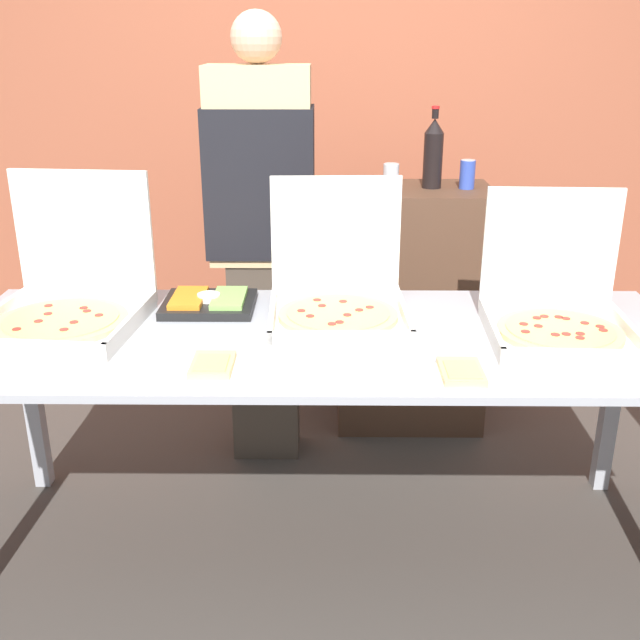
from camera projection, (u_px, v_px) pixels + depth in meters
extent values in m
plane|color=#423D38|center=(320.00, 546.00, 2.73)|extent=(16.00, 16.00, 0.00)
cube|color=#9E5138|center=(323.00, 106.00, 3.81)|extent=(10.00, 0.06, 2.80)
cube|color=#A8AAB2|center=(320.00, 338.00, 2.43)|extent=(2.39, 0.90, 0.02)
cube|color=#A8AAB2|center=(32.00, 396.00, 2.96)|extent=(0.06, 0.06, 0.81)
cube|color=#A8AAB2|center=(612.00, 398.00, 2.94)|extent=(0.06, 0.06, 0.81)
cube|color=silver|center=(62.00, 327.00, 2.46)|extent=(0.53, 0.53, 0.02)
cube|color=silver|center=(28.00, 346.00, 2.23)|extent=(0.49, 0.06, 0.04)
cube|color=silver|center=(131.00, 321.00, 2.43)|extent=(0.06, 0.49, 0.04)
cube|color=silver|center=(84.00, 236.00, 2.61)|extent=(0.49, 0.06, 0.46)
cylinder|color=#E5C17A|center=(62.00, 322.00, 2.46)|extent=(0.43, 0.43, 0.02)
cylinder|color=#EFCC70|center=(61.00, 319.00, 2.45)|extent=(0.37, 0.37, 0.00)
cylinder|color=#B22D23|center=(99.00, 315.00, 2.47)|extent=(0.03, 0.03, 0.00)
cylinder|color=#B22D23|center=(87.00, 311.00, 2.51)|extent=(0.03, 0.03, 0.00)
cylinder|color=#B22D23|center=(84.00, 308.00, 2.54)|extent=(0.03, 0.03, 0.00)
cylinder|color=#B22D23|center=(48.00, 306.00, 2.56)|extent=(0.03, 0.03, 0.00)
cylinder|color=#B22D23|center=(48.00, 314.00, 2.49)|extent=(0.03, 0.03, 0.00)
cylinder|color=#B22D23|center=(39.00, 321.00, 2.42)|extent=(0.03, 0.03, 0.00)
cylinder|color=#B22D23|center=(17.00, 329.00, 2.36)|extent=(0.03, 0.03, 0.00)
cylinder|color=#B22D23|center=(64.00, 329.00, 2.35)|extent=(0.03, 0.03, 0.00)
cylinder|color=#B22D23|center=(74.00, 322.00, 2.41)|extent=(0.03, 0.03, 0.00)
cube|color=silver|center=(559.00, 337.00, 2.38)|extent=(0.47, 0.47, 0.02)
cube|color=silver|center=(578.00, 356.00, 2.17)|extent=(0.45, 0.04, 0.04)
cube|color=silver|center=(491.00, 327.00, 2.38)|extent=(0.04, 0.45, 0.04)
cube|color=silver|center=(629.00, 330.00, 2.36)|extent=(0.04, 0.45, 0.04)
cube|color=silver|center=(550.00, 250.00, 2.52)|extent=(0.45, 0.04, 0.42)
cylinder|color=#E5C17A|center=(560.00, 332.00, 2.37)|extent=(0.39, 0.39, 0.02)
cylinder|color=#EFCC70|center=(560.00, 328.00, 2.37)|extent=(0.34, 0.34, 0.00)
cylinder|color=#B22D23|center=(600.00, 326.00, 2.38)|extent=(0.03, 0.03, 0.00)
cylinder|color=#B22D23|center=(584.00, 323.00, 2.41)|extent=(0.03, 0.03, 0.00)
cylinder|color=#B22D23|center=(566.00, 318.00, 2.44)|extent=(0.03, 0.03, 0.00)
cylinder|color=#B22D23|center=(559.00, 317.00, 2.46)|extent=(0.03, 0.03, 0.00)
cylinder|color=#B22D23|center=(544.00, 316.00, 2.46)|extent=(0.03, 0.03, 0.00)
cylinder|color=#B22D23|center=(537.00, 318.00, 2.45)|extent=(0.03, 0.03, 0.00)
cylinder|color=#B22D23|center=(538.00, 326.00, 2.38)|extent=(0.03, 0.03, 0.00)
cylinder|color=#B22D23|center=(524.00, 324.00, 2.40)|extent=(0.03, 0.03, 0.00)
cylinder|color=#B22D23|center=(525.00, 331.00, 2.34)|extent=(0.03, 0.03, 0.00)
cylinder|color=#B22D23|center=(555.00, 335.00, 2.31)|extent=(0.03, 0.03, 0.00)
cylinder|color=#B22D23|center=(566.00, 334.00, 2.32)|extent=(0.03, 0.03, 0.00)
cylinder|color=#B22D23|center=(580.00, 338.00, 2.29)|extent=(0.03, 0.03, 0.00)
cylinder|color=#B22D23|center=(580.00, 334.00, 2.32)|extent=(0.03, 0.03, 0.00)
cylinder|color=#B22D23|center=(603.00, 330.00, 2.35)|extent=(0.03, 0.03, 0.00)
cube|color=silver|center=(338.00, 321.00, 2.52)|extent=(0.47, 0.47, 0.02)
cube|color=silver|center=(342.00, 337.00, 2.30)|extent=(0.46, 0.03, 0.04)
cube|color=silver|center=(272.00, 313.00, 2.50)|extent=(0.03, 0.46, 0.04)
cube|color=silver|center=(404.00, 312.00, 2.51)|extent=(0.03, 0.46, 0.04)
cube|color=silver|center=(336.00, 237.00, 2.66)|extent=(0.46, 0.03, 0.44)
cylinder|color=#E5C17A|center=(338.00, 315.00, 2.51)|extent=(0.40, 0.40, 0.02)
cylinder|color=#EFCC70|center=(338.00, 312.00, 2.51)|extent=(0.35, 0.35, 0.00)
cylinder|color=#B22D23|center=(359.00, 310.00, 2.52)|extent=(0.03, 0.03, 0.00)
cylinder|color=#B22D23|center=(370.00, 307.00, 2.55)|extent=(0.03, 0.03, 0.00)
cylinder|color=#B22D23|center=(343.00, 301.00, 2.60)|extent=(0.03, 0.03, 0.00)
cylinder|color=#B22D23|center=(317.00, 300.00, 2.62)|extent=(0.03, 0.03, 0.00)
cylinder|color=#B22D23|center=(322.00, 306.00, 2.56)|extent=(0.03, 0.03, 0.00)
cylinder|color=#B22D23|center=(301.00, 311.00, 2.51)|extent=(0.03, 0.03, 0.00)
cylinder|color=#B22D23|center=(310.00, 316.00, 2.47)|extent=(0.03, 0.03, 0.00)
cylinder|color=#B22D23|center=(332.00, 324.00, 2.40)|extent=(0.03, 0.03, 0.00)
cylinder|color=#B22D23|center=(340.00, 323.00, 2.41)|extent=(0.03, 0.03, 0.00)
cylinder|color=#B22D23|center=(347.00, 315.00, 2.48)|extent=(0.03, 0.03, 0.00)
cylinder|color=white|center=(213.00, 369.00, 2.17)|extent=(0.23, 0.23, 0.01)
cube|color=#E5C17A|center=(212.00, 365.00, 2.17)|extent=(0.12, 0.17, 0.02)
cube|color=#EFCC70|center=(212.00, 363.00, 2.15)|extent=(0.09, 0.12, 0.01)
cylinder|color=white|center=(461.00, 376.00, 2.13)|extent=(0.20, 0.20, 0.01)
cube|color=#E5C17A|center=(461.00, 372.00, 2.12)|extent=(0.12, 0.17, 0.02)
cube|color=#EFCC70|center=(462.00, 370.00, 2.11)|extent=(0.09, 0.12, 0.01)
cube|color=black|center=(209.00, 304.00, 2.66)|extent=(0.32, 0.27, 0.03)
cube|color=orange|center=(189.00, 298.00, 2.65)|extent=(0.11, 0.22, 0.02)
cube|color=#8CC65B|center=(229.00, 298.00, 2.65)|extent=(0.11, 0.22, 0.02)
cylinder|color=white|center=(209.00, 297.00, 2.65)|extent=(0.08, 0.08, 0.02)
cube|color=#4C3323|center=(411.00, 308.00, 3.47)|extent=(0.67, 0.44, 1.12)
cylinder|color=black|center=(433.00, 161.00, 3.23)|extent=(0.08, 0.08, 0.23)
cone|color=black|center=(435.00, 126.00, 3.18)|extent=(0.08, 0.08, 0.06)
cylinder|color=black|center=(435.00, 114.00, 3.16)|extent=(0.03, 0.03, 0.04)
cylinder|color=red|center=(436.00, 107.00, 3.15)|extent=(0.03, 0.03, 0.01)
cylinder|color=silver|center=(391.00, 178.00, 3.15)|extent=(0.07, 0.07, 0.12)
cylinder|color=silver|center=(391.00, 164.00, 3.12)|extent=(0.06, 0.06, 0.00)
cylinder|color=#334CB2|center=(467.00, 175.00, 3.24)|extent=(0.07, 0.07, 0.12)
cylinder|color=silver|center=(468.00, 160.00, 3.21)|extent=(0.06, 0.06, 0.00)
cube|color=#473D33|center=(265.00, 358.00, 3.22)|extent=(0.28, 0.20, 0.88)
cube|color=#D1B27F|center=(260.00, 167.00, 2.92)|extent=(0.40, 0.22, 0.76)
cube|color=black|center=(260.00, 182.00, 2.95)|extent=(0.42, 0.24, 0.58)
sphere|color=#D8AD8C|center=(256.00, 37.00, 2.75)|extent=(0.19, 0.19, 0.19)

